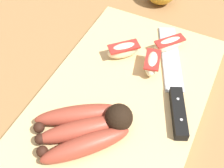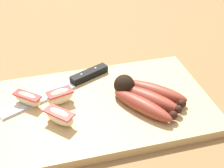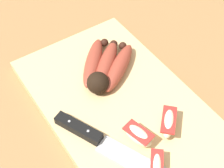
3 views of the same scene
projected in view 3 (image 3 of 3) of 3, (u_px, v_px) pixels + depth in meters
ground_plane at (118, 106)px, 0.69m from camera, size 6.00×6.00×0.00m
cutting_board at (122, 105)px, 0.68m from camera, size 0.47×0.29×0.02m
banana_bunch at (105, 67)px, 0.71m from camera, size 0.17×0.17×0.05m
chefs_knife at (100, 141)px, 0.61m from camera, size 0.27×0.14×0.02m
apple_wedge_near at (138, 135)px, 0.60m from camera, size 0.06×0.04×0.04m
apple_wedge_middle at (168, 123)px, 0.62m from camera, size 0.07×0.07×0.03m
apple_wedge_far at (156, 168)px, 0.56m from camera, size 0.07×0.06×0.03m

